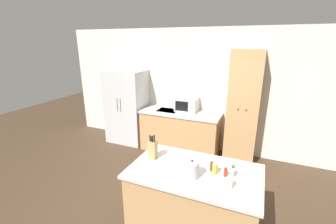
# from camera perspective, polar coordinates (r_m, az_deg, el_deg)

# --- Properties ---
(ground_plane) EXTENTS (14.00, 14.00, 0.00)m
(ground_plane) POSITION_cam_1_polar(r_m,az_deg,el_deg) (3.41, 1.67, -25.61)
(ground_plane) COLOR #423021
(wall_back) EXTENTS (7.20, 0.06, 2.60)m
(wall_back) POSITION_cam_1_polar(r_m,az_deg,el_deg) (4.84, 11.98, 4.91)
(wall_back) COLOR beige
(wall_back) RESTS_ON ground_plane
(refrigerator) EXTENTS (0.89, 0.66, 1.70)m
(refrigerator) POSITION_cam_1_polar(r_m,az_deg,el_deg) (5.38, -10.34, 1.33)
(refrigerator) COLOR #B7BABC
(refrigerator) RESTS_ON ground_plane
(back_counter) EXTENTS (1.70, 0.69, 0.89)m
(back_counter) POSITION_cam_1_polar(r_m,az_deg,el_deg) (4.94, 3.13, -4.87)
(back_counter) COLOR tan
(back_counter) RESTS_ON ground_plane
(pantry_cabinet) EXTENTS (0.58, 0.53, 2.20)m
(pantry_cabinet) POSITION_cam_1_polar(r_m,az_deg,el_deg) (4.55, 18.55, 0.93)
(pantry_cabinet) COLOR tan
(pantry_cabinet) RESTS_ON ground_plane
(kitchen_island) EXTENTS (1.50, 0.90, 0.90)m
(kitchen_island) POSITION_cam_1_polar(r_m,az_deg,el_deg) (2.96, 6.41, -21.85)
(kitchen_island) COLOR tan
(kitchen_island) RESTS_ON ground_plane
(microwave) EXTENTS (0.46, 0.37, 0.29)m
(microwave) POSITION_cam_1_polar(r_m,az_deg,el_deg) (4.82, 4.80, 1.96)
(microwave) COLOR #B2B5B7
(microwave) RESTS_ON back_counter
(knife_block) EXTENTS (0.10, 0.09, 0.33)m
(knife_block) POSITION_cam_1_polar(r_m,az_deg,el_deg) (2.88, -3.94, -9.50)
(knife_block) COLOR tan
(knife_block) RESTS_ON kitchen_island
(spice_bottle_tall_dark) EXTENTS (0.04, 0.04, 0.10)m
(spice_bottle_tall_dark) POSITION_cam_1_polar(r_m,az_deg,el_deg) (2.64, 14.41, -14.60)
(spice_bottle_tall_dark) COLOR #B2281E
(spice_bottle_tall_dark) RESTS_ON kitchen_island
(spice_bottle_short_red) EXTENTS (0.04, 0.04, 0.15)m
(spice_bottle_short_red) POSITION_cam_1_polar(r_m,az_deg,el_deg) (2.69, 11.03, -13.11)
(spice_bottle_short_red) COLOR #563319
(spice_bottle_short_red) RESTS_ON kitchen_island
(spice_bottle_amber_oil) EXTENTS (0.05, 0.05, 0.14)m
(spice_bottle_amber_oil) POSITION_cam_1_polar(r_m,az_deg,el_deg) (2.63, 16.10, -14.34)
(spice_bottle_amber_oil) COLOR beige
(spice_bottle_amber_oil) RESTS_ON kitchen_island
(spice_bottle_green_herb) EXTENTS (0.06, 0.06, 0.13)m
(spice_bottle_green_herb) POSITION_cam_1_polar(r_m,az_deg,el_deg) (2.46, 15.53, -16.96)
(spice_bottle_green_herb) COLOR beige
(spice_bottle_green_herb) RESTS_ON kitchen_island
(spice_bottle_pale_salt) EXTENTS (0.06, 0.06, 0.14)m
(spice_bottle_pale_salt) POSITION_cam_1_polar(r_m,az_deg,el_deg) (2.65, 11.83, -13.80)
(spice_bottle_pale_salt) COLOR gold
(spice_bottle_pale_salt) RESTS_ON kitchen_island
(kettle) EXTENTS (0.15, 0.15, 0.22)m
(kettle) POSITION_cam_1_polar(r_m,az_deg,el_deg) (2.53, 6.07, -14.33)
(kettle) COLOR #B2B5B7
(kettle) RESTS_ON kitchen_island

